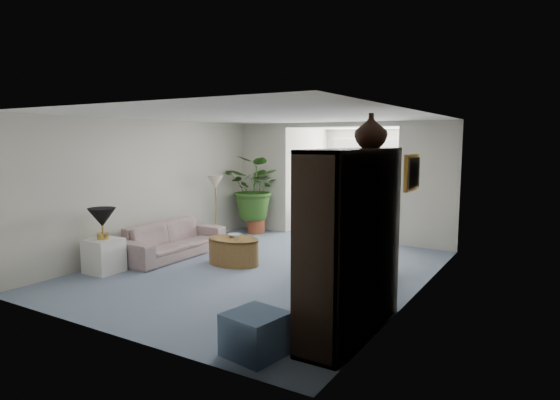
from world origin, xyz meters
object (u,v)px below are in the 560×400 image
Objects in this scene: side_table_dark at (377,255)px; sunroom_table at (369,215)px; cabinet_urn at (371,131)px; wingback_chair at (329,249)px; coffee_bowl at (234,235)px; entertainment_cabinet at (352,242)px; table_lamp at (102,217)px; framed_picture at (413,173)px; sofa at (172,240)px; sunroom_chair_maroon at (329,215)px; coffee_table at (233,251)px; coffee_cup at (237,238)px; ottoman at (256,334)px; sunroom_chair_blue at (389,220)px; end_table at (104,256)px; plant_pot at (256,226)px; floor_lamp at (215,182)px.

sunroom_table is at bearing 112.22° from side_table_dark.
wingback_chair is at bearing 128.43° from cabinet_urn.
coffee_bowl is 3.46m from entertainment_cabinet.
entertainment_cabinet is 1.31m from cabinet_urn.
table_lamp reaches higher than wingback_chair.
sofa is (-4.37, 0.05, -1.39)m from framed_picture.
sofa is 5.42× the size of cabinet_urn.
cabinet_urn is at bearing -69.65° from sunroom_table.
side_table_dark is at bearing 13.90° from coffee_bowl.
side_table_dark is at bearing 41.32° from sunroom_chair_maroon.
sofa is 1.49m from table_lamp.
coffee_table is 4.72m from sunroom_table.
framed_picture is 2.33× the size of coffee_bowl.
entertainment_cabinet is (2.72, -1.58, 0.52)m from coffee_cup.
ottoman is 0.73× the size of sunroom_chair_blue.
sunroom_chair_blue reaches higher than ottoman.
coffee_table is (1.27, 0.15, -0.09)m from sofa.
coffee_cup is at bearing -33.69° from coffee_table.
end_table is 3.99m from plant_pot.
floor_lamp is 3.91× the size of coffee_cup.
framed_picture reaches higher than sunroom_chair_blue.
coffee_table is (1.47, 1.50, -0.67)m from table_lamp.
coffee_table is (1.47, 1.50, -0.05)m from end_table.
sofa reaches higher than coffee_table.
coffee_bowl is at bearing -41.72° from floor_lamp.
coffee_table reaches higher than ottoman.
end_table is 3.93m from ottoman.
coffee_cup is at bearing 149.81° from entertainment_cabinet.
floor_lamp is at bearing 137.13° from coffee_table.
wingback_chair is (2.90, 0.54, 0.07)m from sofa.
table_lamp is 0.82× the size of ottoman.
framed_picture is at bearing 140.13° from wingback_chair.
entertainment_cabinet is at bearing -30.38° from coffee_table.
sofa reaches higher than coffee_cup.
table_lamp is at bearing -93.87° from plant_pot.
sofa is at bearing 166.03° from cabinet_urn.
framed_picture is 1.27× the size of cabinet_urn.
entertainment_cabinet is at bearing -98.85° from framed_picture.
ottoman is 7.00m from sunroom_chair_maroon.
sunroom_table is at bearing 102.10° from ottoman.
side_table_dark is (2.17, 0.79, -0.19)m from coffee_cup.
plant_pot is (0.07, 2.63, -0.15)m from sofa.
entertainment_cabinet is at bearing -30.19° from coffee_cup.
ottoman is at bearing -111.47° from cabinet_urn.
coffee_bowl is (1.42, 1.60, 0.20)m from end_table.
coffee_table is (1.50, -1.39, -1.02)m from floor_lamp.
sunroom_table reaches higher than coffee_bowl.
coffee_table is 2.41× the size of cabinet_urn.
side_table_dark is (3.60, 0.84, -0.01)m from sofa.
side_table_dark is 1.15× the size of sunroom_table.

